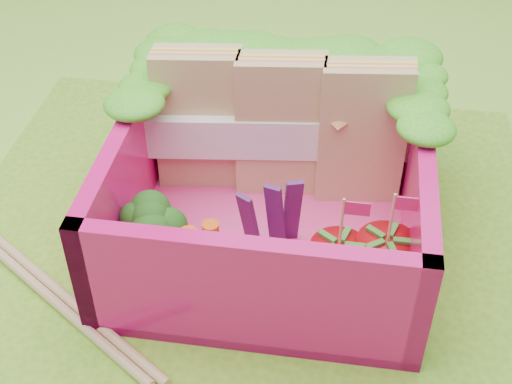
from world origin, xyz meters
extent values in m
plane|color=#8BDD3E|center=(0.00, 0.00, 0.00)|extent=(14.00, 14.00, 0.00)
cube|color=#66A825|center=(0.00, 0.00, 0.01)|extent=(2.60, 2.60, 0.03)
cube|color=#EF3D8C|center=(0.12, 0.12, 0.06)|extent=(1.30, 1.30, 0.05)
cube|color=#DD1270|center=(0.12, 0.74, 0.31)|extent=(1.30, 0.07, 0.55)
cube|color=#DD1270|center=(0.12, -0.49, 0.31)|extent=(1.30, 0.07, 0.55)
cube|color=#DD1270|center=(-0.49, 0.12, 0.31)|extent=(0.07, 1.30, 0.55)
cube|color=#DD1270|center=(0.74, 0.12, 0.31)|extent=(0.07, 1.30, 0.55)
ellipsoid|color=#2D971B|center=(-0.38, 0.70, 0.64)|extent=(0.30, 0.30, 0.11)
ellipsoid|color=#2D971B|center=(-0.26, 0.70, 0.64)|extent=(0.30, 0.30, 0.11)
ellipsoid|color=#2D971B|center=(-0.15, 0.70, 0.64)|extent=(0.30, 0.30, 0.11)
ellipsoid|color=#2D971B|center=(-0.04, 0.70, 0.64)|extent=(0.30, 0.30, 0.11)
ellipsoid|color=#2D971B|center=(0.07, 0.70, 0.64)|extent=(0.30, 0.30, 0.11)
ellipsoid|color=#2D971B|center=(0.18, 0.70, 0.64)|extent=(0.30, 0.30, 0.11)
ellipsoid|color=#2D971B|center=(0.29, 0.70, 0.64)|extent=(0.30, 0.30, 0.11)
ellipsoid|color=#2D971B|center=(0.40, 0.70, 0.64)|extent=(0.30, 0.30, 0.11)
ellipsoid|color=#2D971B|center=(0.51, 0.70, 0.64)|extent=(0.30, 0.30, 0.11)
ellipsoid|color=#2D971B|center=(0.62, 0.70, 0.64)|extent=(0.30, 0.30, 0.11)
ellipsoid|color=#2D971B|center=(-0.46, 0.22, 0.64)|extent=(0.27, 0.27, 0.10)
ellipsoid|color=#2D971B|center=(-0.46, 0.36, 0.64)|extent=(0.27, 0.27, 0.10)
ellipsoid|color=#2D971B|center=(-0.46, 0.50, 0.64)|extent=(0.27, 0.27, 0.10)
ellipsoid|color=#2D971B|center=(-0.46, 0.64, 0.64)|extent=(0.27, 0.27, 0.10)
ellipsoid|color=#2D971B|center=(-0.46, 0.78, 0.64)|extent=(0.27, 0.27, 0.10)
ellipsoid|color=#2D971B|center=(0.70, 0.22, 0.64)|extent=(0.27, 0.27, 0.10)
ellipsoid|color=#2D971B|center=(0.70, 0.36, 0.64)|extent=(0.27, 0.27, 0.10)
ellipsoid|color=#2D971B|center=(0.70, 0.50, 0.64)|extent=(0.27, 0.27, 0.10)
ellipsoid|color=#2D971B|center=(0.70, 0.64, 0.64)|extent=(0.27, 0.27, 0.10)
ellipsoid|color=#2D971B|center=(0.70, 0.78, 0.64)|extent=(0.27, 0.27, 0.10)
cube|color=tan|center=(-0.25, 0.43, 0.42)|extent=(0.40, 0.19, 0.68)
cube|color=tan|center=(0.12, 0.43, 0.42)|extent=(0.40, 0.19, 0.68)
cube|color=tan|center=(0.49, 0.43, 0.42)|extent=(0.40, 0.19, 0.68)
cube|color=white|center=(0.12, 0.43, 0.39)|extent=(1.24, 0.32, 0.20)
cylinder|color=#5E9146|center=(-0.32, -0.18, 0.16)|extent=(0.12, 0.12, 0.16)
ellipsoid|color=#164C14|center=(-0.32, -0.18, 0.29)|extent=(0.31, 0.31, 0.12)
cylinder|color=orange|center=(-0.15, -0.25, 0.22)|extent=(0.07, 0.07, 0.28)
cylinder|color=orange|center=(-0.08, -0.15, 0.20)|extent=(0.07, 0.07, 0.24)
cube|color=#461753|center=(0.07, -0.09, 0.27)|extent=(0.07, 0.05, 0.38)
cube|color=#461753|center=(0.16, -0.01, 0.27)|extent=(0.07, 0.04, 0.38)
cube|color=#461753|center=(0.23, 0.03, 0.27)|extent=(0.07, 0.04, 0.38)
cone|color=red|center=(0.44, -0.19, 0.20)|extent=(0.23, 0.23, 0.23)
cylinder|color=tan|center=(0.44, -0.19, 0.43)|extent=(0.01, 0.01, 0.24)
cube|color=#D2236B|center=(0.49, -0.19, 0.51)|extent=(0.10, 0.01, 0.06)
cone|color=red|center=(0.62, -0.15, 0.20)|extent=(0.24, 0.24, 0.24)
cylinder|color=tan|center=(0.62, -0.15, 0.44)|extent=(0.01, 0.01, 0.24)
cube|color=#D2236B|center=(0.67, -0.15, 0.52)|extent=(0.10, 0.01, 0.06)
cube|color=green|center=(0.62, 0.06, 0.11)|extent=(0.32, 0.20, 0.05)
cube|color=green|center=(0.62, -0.18, 0.11)|extent=(0.33, 0.11, 0.05)
cube|color=tan|center=(-1.02, -0.19, 0.05)|extent=(1.68, 1.15, 0.04)
cube|color=tan|center=(-0.96, -0.17, 0.05)|extent=(1.68, 1.15, 0.04)
camera|label=1|loc=(0.41, -2.19, 2.25)|focal=50.00mm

